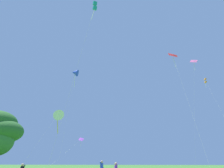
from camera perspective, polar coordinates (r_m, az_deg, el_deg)
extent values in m
cone|color=white|center=(36.48, -14.25, -7.66)|extent=(2.73, 2.76, 2.25)
cylinder|color=yellow|center=(36.25, -14.29, -10.74)|extent=(0.27, 0.48, 2.47)
cylinder|color=silver|center=(34.13, -18.91, -14.31)|extent=(2.69, 5.21, 8.98)
cone|color=blue|center=(50.07, -9.85, 3.00)|extent=(1.83, 1.79, 1.86)
cylinder|color=silver|center=(49.16, -9.95, 0.75)|extent=(0.29, 0.31, 3.01)
cylinder|color=silver|center=(43.77, -11.81, -8.10)|extent=(0.73, 6.76, 20.95)
cube|color=red|center=(39.52, 15.86, 7.40)|extent=(1.51, 1.28, 1.24)
cylinder|color=#3F382D|center=(39.52, 15.86, 7.40)|extent=(1.43, 0.07, 0.50)
cylinder|color=silver|center=(38.74, 16.31, 5.50)|extent=(0.40, 0.38, 1.95)
cylinder|color=silver|center=(32.16, 19.62, -4.54)|extent=(1.86, 8.60, 19.27)
cube|color=purple|center=(52.74, -8.20, -14.34)|extent=(1.20, 0.64, 0.91)
cylinder|color=#3F382D|center=(52.74, -8.20, -14.34)|extent=(1.00, 0.29, 0.39)
cylinder|color=silver|center=(52.77, -8.27, -15.40)|extent=(0.17, 0.28, 1.14)
cylinder|color=silver|center=(48.47, -12.59, -17.68)|extent=(3.65, 10.11, 6.75)
cube|color=teal|center=(28.26, -4.55, 20.58)|extent=(0.59, 0.58, 0.50)
cube|color=teal|center=(27.81, -4.60, 19.50)|extent=(0.59, 0.58, 0.50)
cylinder|color=#3F382D|center=(28.03, -4.57, 20.05)|extent=(0.03, 0.03, 0.99)
cylinder|color=silver|center=(27.17, -5.01, 18.13)|extent=(0.35, 0.33, 1.65)
cylinder|color=silver|center=(21.41, -9.80, 2.63)|extent=(2.30, 4.28, 19.57)
cube|color=orange|center=(55.13, 23.53, 1.17)|extent=(0.58, 0.57, 0.52)
cube|color=orange|center=(54.90, 23.63, 0.50)|extent=(0.58, 0.57, 0.52)
cylinder|color=#3F382D|center=(55.01, 23.58, 0.84)|extent=(0.03, 0.03, 0.98)
cylinder|color=silver|center=(54.56, 23.69, -0.24)|extent=(0.23, 0.25, 1.38)
cube|color=pink|center=(53.47, 20.90, 5.71)|extent=(1.87, 1.20, 1.31)
cylinder|color=#3F382D|center=(53.47, 20.90, 5.71)|extent=(1.20, 0.83, 0.61)
cylinder|color=silver|center=(52.73, 21.09, 4.24)|extent=(0.16, 0.33, 1.97)
cylinder|color=silver|center=(47.48, 21.07, -6.43)|extent=(3.33, 4.03, 23.65)
cylinder|color=purple|center=(17.46, 1.20, -21.29)|extent=(0.21, 0.27, 0.56)
cylinder|color=purple|center=(17.69, 0.89, -21.28)|extent=(0.21, 0.27, 0.56)
sphere|color=tan|center=(17.57, 1.04, -20.44)|extent=(0.22, 0.22, 0.22)
cube|color=blue|center=(21.54, -2.77, -21.17)|extent=(0.27, 0.28, 0.66)
cylinder|color=blue|center=(21.43, -3.00, -20.73)|extent=(0.20, 0.31, 0.62)
cylinder|color=blue|center=(21.65, -2.52, -20.73)|extent=(0.20, 0.31, 0.62)
sphere|color=tan|center=(21.54, -2.75, -19.96)|extent=(0.24, 0.24, 0.24)
cylinder|color=black|center=(19.86, -22.45, -19.96)|extent=(0.26, 0.12, 0.53)
cylinder|color=black|center=(19.95, -23.10, -19.87)|extent=(0.26, 0.12, 0.53)
sphere|color=tan|center=(19.90, -22.68, -19.21)|extent=(0.21, 0.21, 0.21)
ellipsoid|color=#2D6628|center=(26.11, -27.14, -11.12)|extent=(4.34, 4.34, 2.48)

